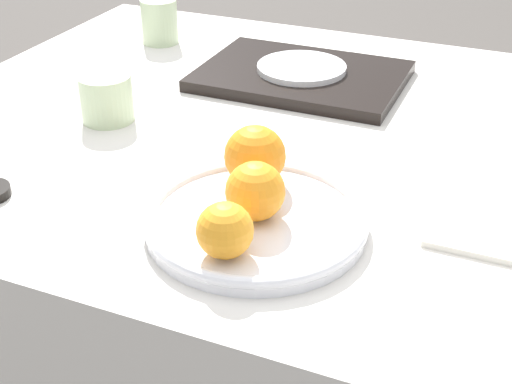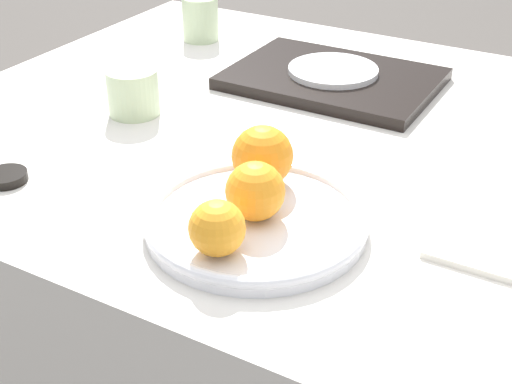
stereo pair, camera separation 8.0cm
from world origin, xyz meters
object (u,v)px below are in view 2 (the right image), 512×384
(soy_dish, at_px, (6,177))
(serving_tray, at_px, (333,79))
(orange_2, at_px, (217,228))
(napkin, at_px, (483,243))
(cup_0, at_px, (133,92))
(side_plate, at_px, (333,70))
(orange_0, at_px, (255,191))
(orange_1, at_px, (260,155))
(fruit_platter, at_px, (256,220))
(cup_1, at_px, (200,19))

(soy_dish, bearing_deg, serving_tray, 65.79)
(orange_2, distance_m, napkin, 0.30)
(cup_0, bearing_deg, side_plate, 50.06)
(orange_0, xyz_separation_m, orange_1, (-0.03, 0.07, 0.00))
(orange_2, distance_m, serving_tray, 0.55)
(cup_0, relative_size, napkin, 0.70)
(orange_0, relative_size, side_plate, 0.45)
(orange_2, bearing_deg, soy_dish, 176.83)
(orange_1, distance_m, napkin, 0.28)
(fruit_platter, distance_m, cup_0, 0.38)
(orange_0, distance_m, serving_tray, 0.47)
(side_plate, height_order, cup_0, cup_0)
(orange_0, relative_size, soy_dish, 1.25)
(orange_1, relative_size, orange_2, 1.24)
(soy_dish, bearing_deg, orange_0, 10.40)
(serving_tray, bearing_deg, soy_dish, -114.21)
(orange_0, height_order, cup_0, orange_0)
(napkin, bearing_deg, orange_1, -175.17)
(orange_1, xyz_separation_m, orange_2, (0.03, -0.15, -0.01))
(orange_2, bearing_deg, fruit_platter, 89.15)
(orange_1, relative_size, cup_1, 0.90)
(serving_tray, xyz_separation_m, side_plate, (0.00, -0.00, 0.02))
(fruit_platter, xyz_separation_m, napkin, (0.24, 0.10, -0.01))
(fruit_platter, relative_size, cup_1, 3.09)
(orange_1, bearing_deg, cup_1, 130.28)
(cup_1, height_order, napkin, cup_1)
(orange_1, height_order, orange_2, orange_1)
(cup_1, bearing_deg, napkin, -33.52)
(orange_0, height_order, orange_2, orange_0)
(napkin, bearing_deg, soy_dish, -164.73)
(fruit_platter, height_order, side_plate, side_plate)
(orange_2, distance_m, cup_1, 0.75)
(cup_0, bearing_deg, fruit_platter, -30.43)
(serving_tray, relative_size, cup_0, 4.29)
(orange_0, xyz_separation_m, napkin, (0.24, 0.10, -0.05))
(serving_tray, relative_size, cup_1, 4.03)
(side_plate, relative_size, napkin, 1.33)
(cup_1, bearing_deg, cup_0, -73.16)
(fruit_platter, xyz_separation_m, serving_tray, (-0.11, 0.45, -0.00))
(fruit_platter, height_order, cup_0, cup_0)
(fruit_platter, xyz_separation_m, cup_0, (-0.33, 0.19, 0.02))
(orange_1, bearing_deg, serving_tray, 100.62)
(fruit_platter, distance_m, serving_tray, 0.47)
(fruit_platter, relative_size, orange_1, 3.43)
(orange_1, relative_size, cup_0, 0.96)
(side_plate, bearing_deg, soy_dish, -114.21)
(cup_1, xyz_separation_m, napkin, (0.67, -0.44, -0.04))
(fruit_platter, bearing_deg, orange_2, -90.85)
(orange_2, bearing_deg, side_plate, 101.19)
(fruit_platter, height_order, napkin, fruit_platter)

